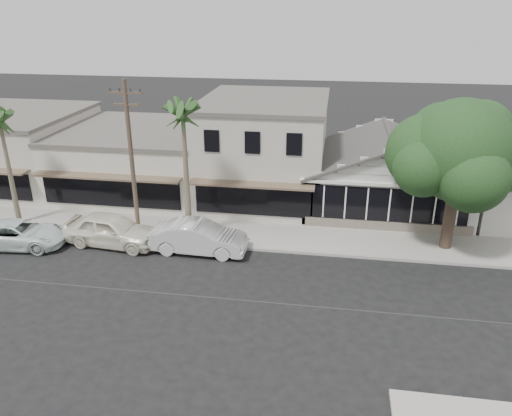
% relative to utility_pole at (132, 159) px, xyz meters
% --- Properties ---
extents(ground, '(140.00, 140.00, 0.00)m').
position_rel_utility_pole_xyz_m(ground, '(9.00, -5.20, -4.79)').
color(ground, black).
rests_on(ground, ground).
extents(sidewalk_north, '(90.00, 3.50, 0.15)m').
position_rel_utility_pole_xyz_m(sidewalk_north, '(1.00, 1.55, -4.71)').
color(sidewalk_north, '#9E9991').
rests_on(sidewalk_north, ground).
extents(corner_shop, '(10.40, 8.60, 5.10)m').
position_rel_utility_pole_xyz_m(corner_shop, '(14.00, 7.27, -2.17)').
color(corner_shop, silver).
rests_on(corner_shop, ground).
extents(row_building_near, '(8.00, 10.00, 6.50)m').
position_rel_utility_pole_xyz_m(row_building_near, '(6.00, 8.30, -1.54)').
color(row_building_near, '#BCB7AA').
rests_on(row_building_near, ground).
extents(row_building_midnear, '(10.00, 10.00, 4.20)m').
position_rel_utility_pole_xyz_m(row_building_midnear, '(-3.00, 8.30, -2.69)').
color(row_building_midnear, beige).
rests_on(row_building_midnear, ground).
extents(row_building_midfar, '(11.00, 10.00, 5.00)m').
position_rel_utility_pole_xyz_m(row_building_midfar, '(-13.50, 8.30, -2.29)').
color(row_building_midfar, '#BCB7AA').
rests_on(row_building_midfar, ground).
extents(utility_pole, '(1.80, 0.24, 9.00)m').
position_rel_utility_pole_xyz_m(utility_pole, '(0.00, 0.00, 0.00)').
color(utility_pole, brown).
rests_on(utility_pole, ground).
extents(car_0, '(5.53, 2.68, 1.82)m').
position_rel_utility_pole_xyz_m(car_0, '(-1.25, -0.75, -3.88)').
color(car_0, white).
rests_on(car_0, ground).
extents(car_1, '(5.23, 1.94, 1.71)m').
position_rel_utility_pole_xyz_m(car_1, '(3.75, -0.86, -3.93)').
color(car_1, silver).
rests_on(car_1, ground).
extents(car_2, '(5.42, 2.90, 1.45)m').
position_rel_utility_pole_xyz_m(car_2, '(-6.25, -1.72, -4.06)').
color(car_2, white).
rests_on(car_2, ground).
extents(shade_tree, '(7.43, 6.72, 8.24)m').
position_rel_utility_pole_xyz_m(shade_tree, '(16.90, 1.79, 0.64)').
color(shade_tree, '#413327').
rests_on(shade_tree, ground).
extents(palm_east, '(2.82, 2.82, 8.39)m').
position_rel_utility_pole_xyz_m(palm_east, '(2.81, 0.51, 2.41)').
color(palm_east, '#726651').
rests_on(palm_east, ground).
extents(palm_mid, '(2.62, 2.62, 7.43)m').
position_rel_utility_pole_xyz_m(palm_mid, '(-8.00, 0.90, 1.59)').
color(palm_mid, '#726651').
rests_on(palm_mid, ground).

